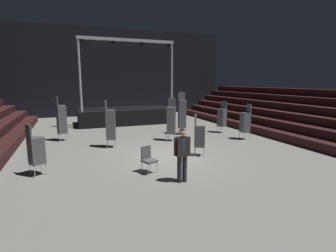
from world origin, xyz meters
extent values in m
cube|color=slate|center=(0.00, 0.00, -0.05)|extent=(22.00, 30.00, 0.10)
cube|color=black|center=(0.00, 15.00, 4.00)|extent=(22.00, 0.30, 8.00)
cube|color=black|center=(6.88, 1.00, 0.23)|extent=(0.75, 24.00, 0.45)
cube|color=black|center=(7.62, 1.00, 0.68)|extent=(0.75, 24.00, 0.45)
cube|color=black|center=(8.38, 1.00, 1.12)|extent=(0.75, 24.00, 0.45)
cube|color=black|center=(9.12, 1.00, 1.57)|extent=(0.75, 24.00, 0.45)
cube|color=black|center=(9.88, 1.00, 2.02)|extent=(0.75, 24.00, 0.45)
cube|color=black|center=(10.62, 1.00, 2.48)|extent=(0.75, 24.00, 0.45)
cube|color=black|center=(0.00, 9.53, 0.57)|extent=(7.04, 3.13, 1.13)
cylinder|color=#9EA0A8|center=(-3.27, 8.21, 3.56)|extent=(0.16, 0.16, 4.87)
cylinder|color=#9EA0A8|center=(3.27, 8.21, 3.56)|extent=(0.16, 0.16, 4.87)
cube|color=#9EA0A8|center=(0.00, 8.21, 6.00)|extent=(6.74, 0.20, 0.20)
cylinder|color=black|center=(-3.02, 8.21, 5.78)|extent=(0.18, 0.18, 0.22)
cylinder|color=black|center=(-1.01, 8.21, 5.78)|extent=(0.18, 0.18, 0.22)
cylinder|color=black|center=(1.01, 8.21, 5.78)|extent=(0.18, 0.18, 0.22)
cylinder|color=black|center=(3.02, 8.21, 5.78)|extent=(0.18, 0.18, 0.22)
cylinder|color=black|center=(-0.69, -2.94, 0.44)|extent=(0.15, 0.15, 0.87)
cylinder|color=black|center=(-0.87, -2.94, 0.44)|extent=(0.15, 0.15, 0.87)
cube|color=silver|center=(-0.78, -3.00, 1.18)|extent=(0.18, 0.10, 0.62)
cube|color=black|center=(-0.78, -2.94, 1.18)|extent=(0.40, 0.23, 0.62)
cube|color=navy|center=(-0.78, -3.06, 1.25)|extent=(0.06, 0.01, 0.39)
cylinder|color=black|center=(-0.55, -2.94, 1.19)|extent=(0.10, 0.10, 0.57)
cylinder|color=black|center=(-1.02, -2.95, 1.19)|extent=(0.10, 0.10, 0.57)
sphere|color=tan|center=(-0.78, -2.94, 1.63)|extent=(0.20, 0.20, 0.20)
sphere|color=black|center=(-0.78, -2.94, 1.69)|extent=(0.17, 0.17, 0.17)
cylinder|color=#B2B5BA|center=(4.78, 3.41, 0.20)|extent=(0.02, 0.02, 0.40)
cylinder|color=#B2B5BA|center=(4.61, 3.76, 0.20)|extent=(0.02, 0.02, 0.40)
cylinder|color=#B2B5BA|center=(5.12, 3.58, 0.20)|extent=(0.02, 0.02, 0.40)
cylinder|color=#B2B5BA|center=(4.95, 3.92, 0.20)|extent=(0.02, 0.02, 0.40)
cube|color=#4C4C51|center=(4.86, 3.67, 0.44)|extent=(0.59, 0.59, 0.08)
cube|color=#4C4C51|center=(4.86, 3.67, 0.53)|extent=(0.59, 0.59, 0.08)
cube|color=#4C4C51|center=(4.86, 3.67, 0.61)|extent=(0.59, 0.59, 0.08)
cube|color=#4C4C51|center=(4.86, 3.67, 0.70)|extent=(0.59, 0.59, 0.08)
cube|color=#4C4C51|center=(4.86, 3.67, 0.78)|extent=(0.59, 0.59, 0.08)
cube|color=#4C4C51|center=(4.86, 3.67, 0.87)|extent=(0.59, 0.59, 0.08)
cube|color=#4C4C51|center=(4.86, 3.67, 0.95)|extent=(0.59, 0.59, 0.08)
cube|color=#4C4C51|center=(4.86, 3.67, 1.04)|extent=(0.59, 0.59, 0.08)
cube|color=#4C4C51|center=(4.86, 3.67, 1.12)|extent=(0.59, 0.59, 0.08)
cube|color=#4C4C51|center=(4.86, 3.67, 1.21)|extent=(0.59, 0.59, 0.08)
cube|color=#4C4C51|center=(4.86, 3.67, 1.29)|extent=(0.59, 0.59, 0.08)
cube|color=#4C4C51|center=(4.86, 3.67, 1.38)|extent=(0.59, 0.59, 0.08)
cube|color=#4C4C51|center=(4.86, 3.67, 1.46)|extent=(0.59, 0.59, 0.08)
cube|color=#4C4C51|center=(5.04, 3.75, 1.73)|extent=(0.22, 0.39, 0.46)
cylinder|color=#B2B5BA|center=(-5.10, -0.33, 0.20)|extent=(0.02, 0.02, 0.40)
cylinder|color=#B2B5BA|center=(-4.93, -0.66, 0.20)|extent=(0.02, 0.02, 0.40)
cylinder|color=#B2B5BA|center=(-5.44, -0.50, 0.20)|extent=(0.02, 0.02, 0.40)
cylinder|color=#B2B5BA|center=(-5.26, -0.84, 0.20)|extent=(0.02, 0.02, 0.40)
cube|color=#4C4C51|center=(-5.18, -0.58, 0.44)|extent=(0.59, 0.59, 0.08)
cube|color=#4C4C51|center=(-5.18, -0.58, 0.53)|extent=(0.59, 0.59, 0.08)
cube|color=#4C4C51|center=(-5.18, -0.58, 0.61)|extent=(0.59, 0.59, 0.08)
cube|color=#4C4C51|center=(-5.18, -0.58, 0.70)|extent=(0.59, 0.59, 0.08)
cube|color=#4C4C51|center=(-5.18, -0.58, 0.78)|extent=(0.59, 0.59, 0.08)
cube|color=#4C4C51|center=(-5.18, -0.58, 0.87)|extent=(0.59, 0.59, 0.08)
cube|color=#4C4C51|center=(-5.18, -0.58, 0.95)|extent=(0.59, 0.59, 0.08)
cube|color=#4C4C51|center=(-5.18, -0.58, 1.04)|extent=(0.59, 0.59, 0.08)
cube|color=#4C4C51|center=(-5.18, -0.58, 1.12)|extent=(0.59, 0.59, 0.08)
cube|color=#4C4C51|center=(-5.18, -0.58, 1.21)|extent=(0.59, 0.59, 0.08)
cube|color=#4C4C51|center=(-5.18, -0.58, 1.29)|extent=(0.59, 0.59, 0.08)
cube|color=#4C4C51|center=(-5.36, -0.67, 1.56)|extent=(0.23, 0.38, 0.46)
cylinder|color=#B2B5BA|center=(2.45, 3.83, 0.20)|extent=(0.02, 0.02, 0.40)
cylinder|color=#B2B5BA|center=(2.08, 3.92, 0.20)|extent=(0.02, 0.02, 0.40)
cylinder|color=#B2B5BA|center=(2.53, 4.20, 0.20)|extent=(0.02, 0.02, 0.40)
cylinder|color=#B2B5BA|center=(2.16, 4.29, 0.20)|extent=(0.02, 0.02, 0.40)
cube|color=#4C4C51|center=(2.31, 4.06, 0.44)|extent=(0.53, 0.53, 0.08)
cube|color=#4C4C51|center=(2.31, 4.06, 0.53)|extent=(0.53, 0.53, 0.08)
cube|color=#4C4C51|center=(2.31, 4.06, 0.61)|extent=(0.53, 0.53, 0.08)
cube|color=#4C4C51|center=(2.31, 4.06, 0.70)|extent=(0.53, 0.53, 0.08)
cube|color=#4C4C51|center=(2.31, 4.06, 0.78)|extent=(0.53, 0.53, 0.08)
cube|color=#4C4C51|center=(2.31, 4.06, 0.87)|extent=(0.53, 0.53, 0.08)
cube|color=#4C4C51|center=(2.31, 4.06, 0.95)|extent=(0.53, 0.53, 0.08)
cube|color=#4C4C51|center=(2.31, 4.06, 1.04)|extent=(0.53, 0.53, 0.08)
cube|color=#4C4C51|center=(2.31, 4.06, 1.12)|extent=(0.53, 0.53, 0.08)
cube|color=#4C4C51|center=(2.31, 4.06, 1.21)|extent=(0.53, 0.53, 0.08)
cube|color=#4C4C51|center=(2.31, 4.06, 1.29)|extent=(0.53, 0.53, 0.08)
cube|color=#4C4C51|center=(2.31, 4.06, 1.38)|extent=(0.53, 0.53, 0.08)
cube|color=#4C4C51|center=(2.31, 4.06, 1.46)|extent=(0.53, 0.53, 0.08)
cube|color=#4C4C51|center=(2.31, 4.06, 1.55)|extent=(0.53, 0.53, 0.08)
cube|color=#4C4C51|center=(2.31, 4.06, 1.63)|extent=(0.53, 0.53, 0.08)
cube|color=#4C4C51|center=(2.31, 4.06, 1.72)|extent=(0.53, 0.53, 0.08)
cube|color=#4C4C51|center=(2.31, 4.06, 1.80)|extent=(0.53, 0.53, 0.08)
cube|color=#4C4C51|center=(2.31, 4.06, 1.89)|extent=(0.53, 0.53, 0.08)
cube|color=#4C4C51|center=(2.31, 4.06, 1.97)|extent=(0.53, 0.53, 0.08)
cube|color=#4C4C51|center=(2.31, 4.06, 2.06)|extent=(0.53, 0.53, 0.08)
cube|color=#4C4C51|center=(2.35, 4.25, 2.33)|extent=(0.41, 0.14, 0.46)
cylinder|color=#B2B5BA|center=(1.42, -0.37, 0.20)|extent=(0.02, 0.02, 0.40)
cylinder|color=#B2B5BA|center=(1.22, -0.70, 0.20)|extent=(0.02, 0.02, 0.40)
cylinder|color=#B2B5BA|center=(1.09, -0.18, 0.20)|extent=(0.02, 0.02, 0.40)
cylinder|color=#B2B5BA|center=(0.90, -0.51, 0.20)|extent=(0.02, 0.02, 0.40)
cube|color=#4C4C51|center=(1.16, -0.44, 0.44)|extent=(0.60, 0.60, 0.08)
cube|color=#4C4C51|center=(1.16, -0.44, 0.53)|extent=(0.60, 0.60, 0.08)
cube|color=#4C4C51|center=(1.16, -0.44, 0.61)|extent=(0.60, 0.60, 0.08)
cube|color=#4C4C51|center=(1.16, -0.44, 0.70)|extent=(0.60, 0.60, 0.08)
cube|color=#4C4C51|center=(1.16, -0.44, 0.78)|extent=(0.60, 0.60, 0.08)
cube|color=#4C4C51|center=(1.16, -0.44, 0.87)|extent=(0.60, 0.60, 0.08)
cube|color=#4C4C51|center=(1.16, -0.44, 0.95)|extent=(0.60, 0.60, 0.08)
cube|color=#4C4C51|center=(1.16, -0.44, 1.04)|extent=(0.60, 0.60, 0.08)
cube|color=#4C4C51|center=(1.16, -0.44, 1.12)|extent=(0.60, 0.60, 0.08)
cube|color=#4C4C51|center=(1.16, -0.44, 1.21)|extent=(0.60, 0.60, 0.08)
cube|color=#4C4C51|center=(1.16, -0.44, 1.29)|extent=(0.60, 0.60, 0.08)
cube|color=#4C4C51|center=(0.99, -0.34, 1.56)|extent=(0.25, 0.37, 0.46)
cylinder|color=#B2B5BA|center=(-4.34, 5.02, 0.20)|extent=(0.02, 0.02, 0.40)
cylinder|color=#B2B5BA|center=(-4.24, 4.65, 0.20)|extent=(0.02, 0.02, 0.40)
cylinder|color=#B2B5BA|center=(-4.71, 4.91, 0.20)|extent=(0.02, 0.02, 0.40)
cylinder|color=#B2B5BA|center=(-4.60, 4.55, 0.20)|extent=(0.02, 0.02, 0.40)
cube|color=#4C4C51|center=(-4.47, 4.78, 0.44)|extent=(0.54, 0.54, 0.08)
cube|color=#4C4C51|center=(-4.47, 4.78, 0.53)|extent=(0.54, 0.54, 0.08)
cube|color=#4C4C51|center=(-4.47, 4.78, 0.61)|extent=(0.54, 0.54, 0.08)
cube|color=#4C4C51|center=(-4.47, 4.78, 0.70)|extent=(0.54, 0.54, 0.08)
cube|color=#4C4C51|center=(-4.47, 4.78, 0.78)|extent=(0.54, 0.54, 0.08)
cube|color=#4C4C51|center=(-4.47, 4.78, 0.87)|extent=(0.54, 0.54, 0.08)
cube|color=#4C4C51|center=(-4.47, 4.78, 0.95)|extent=(0.54, 0.54, 0.08)
cube|color=#4C4C51|center=(-4.47, 4.78, 1.04)|extent=(0.54, 0.54, 0.08)
cube|color=#4C4C51|center=(-4.47, 4.78, 1.12)|extent=(0.54, 0.54, 0.08)
cube|color=#4C4C51|center=(-4.47, 4.78, 1.21)|extent=(0.54, 0.54, 0.08)
cube|color=#4C4C51|center=(-4.47, 4.78, 1.29)|extent=(0.54, 0.54, 0.08)
cube|color=#4C4C51|center=(-4.47, 4.78, 1.38)|extent=(0.54, 0.54, 0.08)
cube|color=#4C4C51|center=(-4.47, 4.78, 1.46)|extent=(0.54, 0.54, 0.08)
cube|color=#4C4C51|center=(-4.47, 4.78, 1.55)|extent=(0.54, 0.54, 0.08)
cube|color=#4C4C51|center=(-4.47, 4.78, 1.63)|extent=(0.54, 0.54, 0.08)
cube|color=#4C4C51|center=(-4.47, 4.78, 1.72)|extent=(0.54, 0.54, 0.08)
cube|color=#4C4C51|center=(-4.47, 4.78, 1.80)|extent=(0.54, 0.54, 0.08)
cube|color=#4C4C51|center=(-4.47, 4.78, 1.89)|extent=(0.54, 0.54, 0.08)
cube|color=#4C4C51|center=(-4.66, 4.73, 2.16)|extent=(0.16, 0.40, 0.46)
cylinder|color=#B2B5BA|center=(1.13, 2.41, 0.20)|extent=(0.02, 0.02, 0.40)
cylinder|color=#B2B5BA|center=(0.80, 2.60, 0.20)|extent=(0.02, 0.02, 0.40)
cylinder|color=#B2B5BA|center=(1.31, 2.74, 0.20)|extent=(0.02, 0.02, 0.40)
cylinder|color=#B2B5BA|center=(0.98, 2.93, 0.20)|extent=(0.02, 0.02, 0.40)
cube|color=#4C4C51|center=(1.06, 2.67, 0.44)|extent=(0.60, 0.60, 0.08)
cube|color=#4C4C51|center=(1.06, 2.67, 0.53)|extent=(0.60, 0.60, 0.08)
cube|color=#4C4C51|center=(1.06, 2.67, 0.61)|extent=(0.60, 0.60, 0.08)
cube|color=#4C4C51|center=(1.06, 2.67, 0.70)|extent=(0.60, 0.60, 0.08)
cube|color=#4C4C51|center=(1.06, 2.67, 0.78)|extent=(0.60, 0.60, 0.08)
cube|color=#4C4C51|center=(1.06, 2.67, 0.87)|extent=(0.60, 0.60, 0.08)
cube|color=#4C4C51|center=(1.06, 2.67, 0.95)|extent=(0.60, 0.60, 0.08)
cube|color=#4C4C51|center=(1.06, 2.67, 1.04)|extent=(0.60, 0.60, 0.08)
cube|color=#4C4C51|center=(1.06, 2.67, 1.12)|extent=(0.60, 0.60, 0.08)
cube|color=#4C4C51|center=(1.06, 2.67, 1.21)|extent=(0.60, 0.60, 0.08)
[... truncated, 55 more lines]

